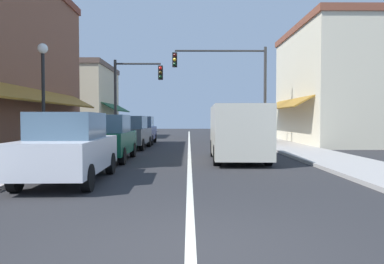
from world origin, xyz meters
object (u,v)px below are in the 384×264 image
at_px(van_in_lane, 238,131).
at_px(street_lamp_left_near, 43,82).
at_px(parked_car_nearest_left, 69,148).
at_px(traffic_signal_left_corner, 131,88).
at_px(parked_car_second_left, 107,138).
at_px(parked_car_third_left, 131,133).
at_px(parked_car_far_left, 141,130).
at_px(traffic_signal_mast_arm, 234,77).

distance_m(van_in_lane, street_lamp_left_near, 7.36).
relative_size(parked_car_nearest_left, traffic_signal_left_corner, 0.76).
bearing_deg(van_in_lane, parked_car_second_left, -178.33).
bearing_deg(parked_car_third_left, parked_car_nearest_left, -87.96).
height_order(parked_car_nearest_left, van_in_lane, van_in_lane).
xyz_separation_m(parked_car_third_left, parked_car_far_left, (0.02, 4.08, 0.00)).
xyz_separation_m(parked_car_second_left, traffic_signal_mast_arm, (5.96, 9.31, 3.36)).
bearing_deg(parked_car_nearest_left, traffic_signal_left_corner, 91.34).
xyz_separation_m(parked_car_second_left, van_in_lane, (5.03, 0.01, 0.27)).
relative_size(van_in_lane, traffic_signal_mast_arm, 0.85).
xyz_separation_m(parked_car_second_left, street_lamp_left_near, (-2.03, -1.07, 2.05)).
xyz_separation_m(parked_car_nearest_left, parked_car_third_left, (-0.08, 10.78, 0.00)).
height_order(parked_car_nearest_left, street_lamp_left_near, street_lamp_left_near).
distance_m(parked_car_far_left, van_in_lane, 11.10).
relative_size(parked_car_third_left, parked_car_far_left, 1.01).
relative_size(parked_car_nearest_left, van_in_lane, 0.79).
bearing_deg(traffic_signal_mast_arm, parked_car_far_left, 174.17).
height_order(van_in_lane, street_lamp_left_near, street_lamp_left_near).
height_order(parked_car_third_left, parked_car_far_left, same).
xyz_separation_m(parked_car_far_left, street_lamp_left_near, (-2.06, -10.99, 2.05)).
relative_size(parked_car_third_left, traffic_signal_mast_arm, 0.67).
bearing_deg(street_lamp_left_near, parked_car_nearest_left, -61.31).
height_order(parked_car_third_left, traffic_signal_left_corner, traffic_signal_left_corner).
relative_size(parked_car_second_left, parked_car_far_left, 1.00).
relative_size(parked_car_third_left, traffic_signal_left_corner, 0.76).
bearing_deg(traffic_signal_mast_arm, parked_car_third_left, -149.72).
bearing_deg(traffic_signal_mast_arm, parked_car_nearest_left, -112.40).
bearing_deg(van_in_lane, parked_car_nearest_left, -133.37).
bearing_deg(van_in_lane, traffic_signal_left_corner, 120.84).
height_order(parked_car_nearest_left, traffic_signal_left_corner, traffic_signal_left_corner).
xyz_separation_m(parked_car_third_left, street_lamp_left_near, (-2.04, -6.91, 2.05)).
bearing_deg(traffic_signal_left_corner, parked_car_nearest_left, -87.44).
height_order(parked_car_far_left, van_in_lane, van_in_lane).
relative_size(parked_car_second_left, parked_car_third_left, 0.99).
height_order(parked_car_second_left, van_in_lane, van_in_lane).
distance_m(parked_car_second_left, parked_car_third_left, 5.84).
distance_m(parked_car_third_left, parked_car_far_left, 4.08).
height_order(traffic_signal_mast_arm, traffic_signal_left_corner, traffic_signal_mast_arm).
xyz_separation_m(parked_car_second_left, parked_car_third_left, (0.01, 5.84, 0.00)).
distance_m(parked_car_third_left, street_lamp_left_near, 7.49).
bearing_deg(traffic_signal_mast_arm, van_in_lane, -95.72).
bearing_deg(van_in_lane, street_lamp_left_near, -169.73).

